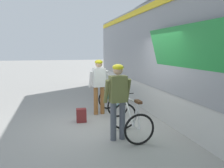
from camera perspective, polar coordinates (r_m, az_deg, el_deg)
ground_plane at (r=6.37m, az=0.21°, el=-10.39°), size 80.00×80.00×0.00m
train_car at (r=7.12m, az=25.08°, el=6.96°), size 3.27×16.39×3.88m
cyclist_near_in_olive at (r=5.14m, az=1.50°, el=-2.85°), size 0.63×0.34×1.76m
cyclist_far_in_white at (r=7.23m, az=-3.32°, el=0.51°), size 0.63×0.35×1.76m
bicycle_near_white at (r=5.49m, az=4.82°, el=-9.16°), size 0.74×1.09×0.99m
bicycle_far_teal at (r=7.48m, az=0.21°, el=-4.27°), size 0.79×1.12×0.99m
backpack_on_platform at (r=6.64m, az=-7.74°, el=-7.85°), size 0.28×0.19×0.40m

